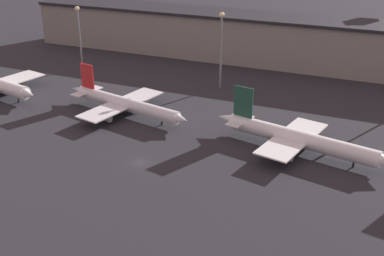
# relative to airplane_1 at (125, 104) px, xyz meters

# --- Properties ---
(ground) EXTENTS (600.00, 600.00, 0.00)m
(ground) POSITION_rel_airplane_1_xyz_m (19.16, -25.56, -3.38)
(ground) COLOR #26262B
(terminal_building) EXTENTS (199.86, 21.47, 19.13)m
(terminal_building) POSITION_rel_airplane_1_xyz_m (19.16, 71.32, 6.25)
(terminal_building) COLOR gray
(terminal_building) RESTS_ON ground
(airplane_1) EXTENTS (45.79, 31.44, 13.24)m
(airplane_1) POSITION_rel_airplane_1_xyz_m (0.00, 0.00, 0.00)
(airplane_1) COLOR silver
(airplane_1) RESTS_ON ground
(airplane_2) EXTENTS (47.96, 28.03, 14.28)m
(airplane_2) POSITION_rel_airplane_1_xyz_m (53.43, -3.92, 0.23)
(airplane_2) COLOR white
(airplane_2) RESTS_ON ground
(lamp_post_0) EXTENTS (1.80, 1.80, 24.16)m
(lamp_post_0) POSITION_rel_airplane_1_xyz_m (-40.60, 35.09, 12.06)
(lamp_post_0) COLOR slate
(lamp_post_0) RESTS_ON ground
(lamp_post_1) EXTENTS (1.80, 1.80, 26.31)m
(lamp_post_1) POSITION_rel_airplane_1_xyz_m (17.64, 35.09, 13.24)
(lamp_post_1) COLOR slate
(lamp_post_1) RESTS_ON ground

